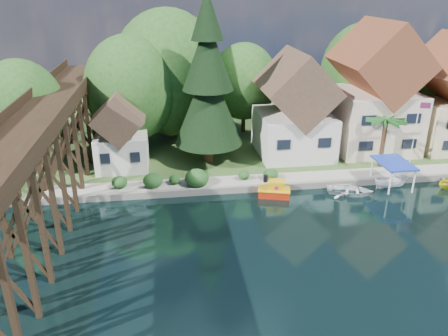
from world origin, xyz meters
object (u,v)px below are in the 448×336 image
at_px(trestle_bridge, 43,158).
at_px(boat_canopy, 392,177).
at_px(boat_white_a, 350,189).
at_px(house_left, 294,112).
at_px(shed, 121,135).
at_px(palm_tree, 386,122).
at_px(tugboat, 275,190).
at_px(house_center, 374,96).
at_px(flagpole, 417,127).
at_px(conifer, 208,84).

xyz_separation_m(trestle_bridge, boat_canopy, (29.98, 1.90, -4.23)).
height_order(boat_white_a, boat_canopy, boat_canopy).
xyz_separation_m(house_left, shed, (-18.00, -1.50, -1.31)).
distance_m(palm_tree, boat_canopy, 5.79).
height_order(tugboat, boat_white_a, tugboat).
bearing_deg(house_center, palm_tree, -102.10).
distance_m(boat_white_a, boat_canopy, 4.38).
distance_m(palm_tree, boat_white_a, 8.44).
bearing_deg(tugboat, flagpole, 14.43).
distance_m(trestle_bridge, house_center, 33.96).
bearing_deg(flagpole, conifer, 168.74).
bearing_deg(house_left, house_center, 3.18).
distance_m(trestle_bridge, boat_canopy, 30.34).
height_order(trestle_bridge, house_center, house_center).
distance_m(trestle_bridge, boat_white_a, 26.21).
height_order(house_left, shed, house_left).
xyz_separation_m(palm_tree, boat_white_a, (-5.14, -4.76, -4.71)).
bearing_deg(shed, house_left, 4.77).
distance_m(shed, conifer, 9.98).
bearing_deg(tugboat, house_center, 36.30).
bearing_deg(boat_white_a, boat_canopy, -61.09).
relative_size(palm_tree, tugboat, 1.69).
height_order(palm_tree, boat_white_a, palm_tree).
relative_size(trestle_bridge, conifer, 2.61).
xyz_separation_m(flagpole, boat_white_a, (-8.25, -4.33, -4.19)).
height_order(shed, tugboat, shed).
bearing_deg(trestle_bridge, conifer, 34.86).
xyz_separation_m(house_center, boat_canopy, (-2.02, -9.43, -5.30)).
height_order(palm_tree, flagpole, flagpole).
relative_size(conifer, palm_tree, 3.19).
bearing_deg(palm_tree, flagpole, -7.93).
xyz_separation_m(palm_tree, flagpole, (3.11, -0.43, -0.53)).
height_order(house_left, boat_white_a, house_left).
relative_size(palm_tree, boat_white_a, 1.30).
relative_size(shed, tugboat, 2.50).
xyz_separation_m(house_left, house_center, (9.00, 0.50, 1.28)).
bearing_deg(tugboat, boat_canopy, 1.36).
xyz_separation_m(trestle_bridge, tugboat, (18.80, 1.63, -4.73)).
xyz_separation_m(trestle_bridge, house_center, (32.00, 11.33, 1.07)).
xyz_separation_m(trestle_bridge, palm_tree, (30.85, 5.97, -0.21)).
relative_size(trestle_bridge, house_center, 3.18).
distance_m(trestle_bridge, house_left, 25.42).
relative_size(house_left, tugboat, 3.51).
xyz_separation_m(shed, boat_canopy, (24.98, -7.43, -2.71)).
bearing_deg(shed, tugboat, -29.14).
height_order(house_left, conifer, conifer).
height_order(shed, palm_tree, shed).
bearing_deg(trestle_bridge, house_center, 19.49).
relative_size(palm_tree, flagpole, 0.79).
bearing_deg(shed, conifer, 1.54).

